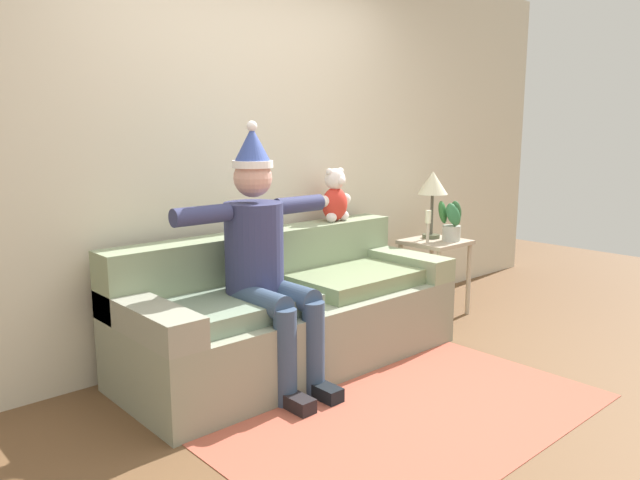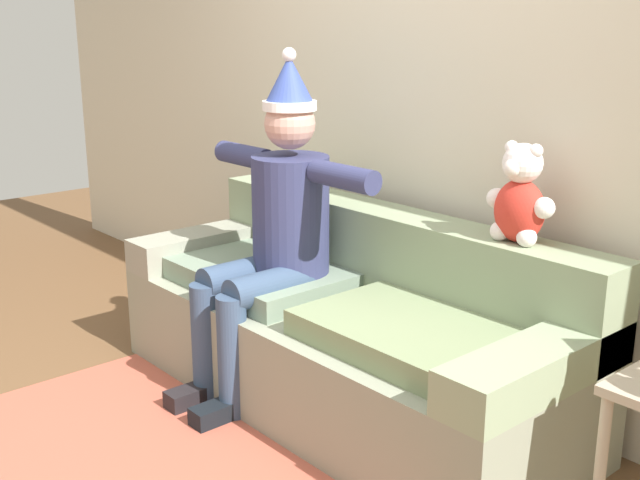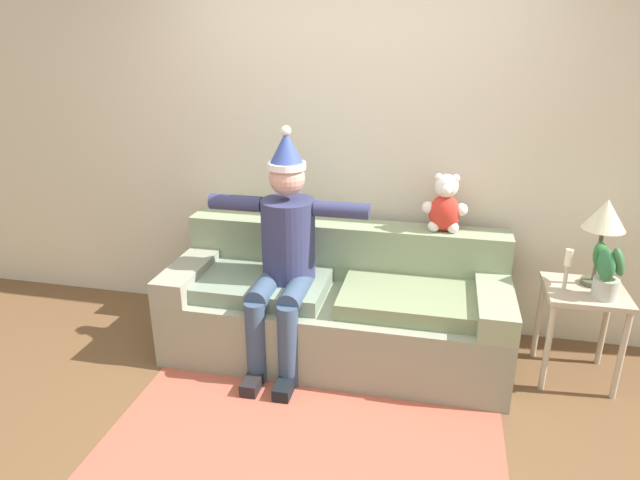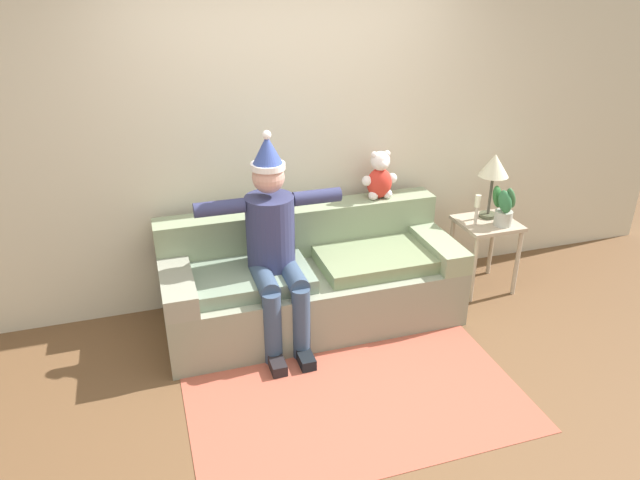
{
  "view_description": "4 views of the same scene",
  "coord_description": "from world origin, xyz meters",
  "px_view_note": "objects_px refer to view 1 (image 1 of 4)",
  "views": [
    {
      "loc": [
        -2.34,
        -1.85,
        1.48
      ],
      "look_at": [
        0.05,
        0.8,
        0.82
      ],
      "focal_mm": 34.35,
      "sensor_mm": 36.0,
      "label": 1
    },
    {
      "loc": [
        2.33,
        -1.16,
        1.63
      ],
      "look_at": [
        0.05,
        0.83,
        0.78
      ],
      "focal_mm": 44.49,
      "sensor_mm": 36.0,
      "label": 2
    },
    {
      "loc": [
        0.61,
        -2.18,
        2.04
      ],
      "look_at": [
        -0.08,
        0.89,
        0.84
      ],
      "focal_mm": 31.01,
      "sensor_mm": 36.0,
      "label": 3
    },
    {
      "loc": [
        -1.1,
        -2.68,
        2.5
      ],
      "look_at": [
        0.02,
        0.85,
        0.73
      ],
      "focal_mm": 33.02,
      "sensor_mm": 36.0,
      "label": 4
    }
  ],
  "objects_px": {
    "candle_tall": "(428,222)",
    "potted_plant": "(451,221)",
    "couch": "(289,312)",
    "teddy_bear": "(335,197)",
    "person_seated": "(264,255)",
    "side_table": "(435,255)",
    "table_lamp": "(433,186)"
  },
  "relations": [
    {
      "from": "teddy_bear",
      "to": "candle_tall",
      "type": "xyz_separation_m",
      "value": [
        0.72,
        -0.27,
        -0.22
      ]
    },
    {
      "from": "teddy_bear",
      "to": "candle_tall",
      "type": "height_order",
      "value": "teddy_bear"
    },
    {
      "from": "person_seated",
      "to": "side_table",
      "type": "bearing_deg",
      "value": 5.34
    },
    {
      "from": "teddy_bear",
      "to": "side_table",
      "type": "bearing_deg",
      "value": -16.57
    },
    {
      "from": "person_seated",
      "to": "table_lamp",
      "type": "distance_m",
      "value": 1.89
    },
    {
      "from": "person_seated",
      "to": "side_table",
      "type": "relative_size",
      "value": 2.52
    },
    {
      "from": "table_lamp",
      "to": "couch",
      "type": "bearing_deg",
      "value": -176.57
    },
    {
      "from": "candle_tall",
      "to": "side_table",
      "type": "bearing_deg",
      "value": 8.86
    },
    {
      "from": "teddy_bear",
      "to": "person_seated",
      "type": "bearing_deg",
      "value": -156.12
    },
    {
      "from": "table_lamp",
      "to": "potted_plant",
      "type": "xyz_separation_m",
      "value": [
        0.01,
        -0.18,
        -0.26
      ]
    },
    {
      "from": "teddy_bear",
      "to": "potted_plant",
      "type": "relative_size",
      "value": 1.16
    },
    {
      "from": "table_lamp",
      "to": "candle_tall",
      "type": "height_order",
      "value": "table_lamp"
    },
    {
      "from": "couch",
      "to": "candle_tall",
      "type": "height_order",
      "value": "candle_tall"
    },
    {
      "from": "couch",
      "to": "person_seated",
      "type": "bearing_deg",
      "value": -152.1
    },
    {
      "from": "table_lamp",
      "to": "candle_tall",
      "type": "bearing_deg",
      "value": -149.61
    },
    {
      "from": "table_lamp",
      "to": "potted_plant",
      "type": "height_order",
      "value": "table_lamp"
    },
    {
      "from": "couch",
      "to": "teddy_bear",
      "type": "relative_size",
      "value": 5.71
    },
    {
      "from": "table_lamp",
      "to": "person_seated",
      "type": "bearing_deg",
      "value": -172.18
    },
    {
      "from": "potted_plant",
      "to": "person_seated",
      "type": "bearing_deg",
      "value": -177.58
    },
    {
      "from": "couch",
      "to": "teddy_bear",
      "type": "xyz_separation_m",
      "value": [
        0.65,
        0.26,
        0.66
      ]
    },
    {
      "from": "teddy_bear",
      "to": "side_table",
      "type": "xyz_separation_m",
      "value": [
        0.85,
        -0.25,
        -0.5
      ]
    },
    {
      "from": "teddy_bear",
      "to": "side_table",
      "type": "relative_size",
      "value": 0.64
    },
    {
      "from": "person_seated",
      "to": "couch",
      "type": "bearing_deg",
      "value": 27.9
    },
    {
      "from": "couch",
      "to": "teddy_bear",
      "type": "distance_m",
      "value": 0.96
    },
    {
      "from": "side_table",
      "to": "couch",
      "type": "bearing_deg",
      "value": -179.74
    },
    {
      "from": "candle_tall",
      "to": "potted_plant",
      "type": "bearing_deg",
      "value": -19.52
    },
    {
      "from": "side_table",
      "to": "table_lamp",
      "type": "bearing_deg",
      "value": 58.48
    },
    {
      "from": "person_seated",
      "to": "teddy_bear",
      "type": "xyz_separation_m",
      "value": [
        0.95,
        0.42,
        0.22
      ]
    },
    {
      "from": "person_seated",
      "to": "potted_plant",
      "type": "height_order",
      "value": "person_seated"
    },
    {
      "from": "couch",
      "to": "potted_plant",
      "type": "xyz_separation_m",
      "value": [
        1.57,
        -0.08,
        0.43
      ]
    },
    {
      "from": "person_seated",
      "to": "table_lamp",
      "type": "height_order",
      "value": "person_seated"
    },
    {
      "from": "couch",
      "to": "candle_tall",
      "type": "distance_m",
      "value": 1.44
    }
  ]
}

